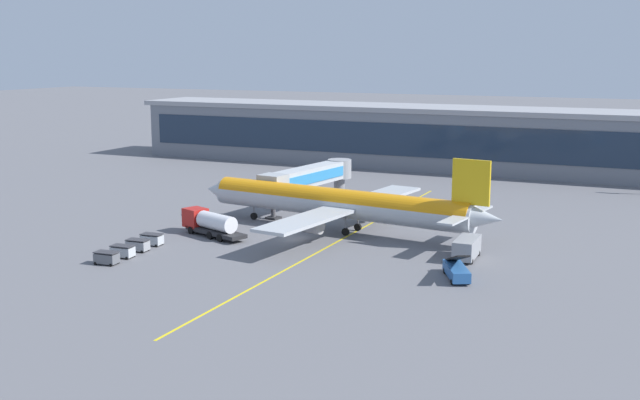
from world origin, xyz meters
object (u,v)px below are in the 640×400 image
baggage_cart_2 (138,245)px  baggage_cart_3 (152,239)px  fuel_tanker (210,223)px  baggage_cart_1 (123,251)px  lavatory_truck (467,247)px  baggage_cart_0 (107,258)px  belt_loader (456,270)px  main_airliner (339,203)px

baggage_cart_2 → baggage_cart_3: size_ratio=1.00×
fuel_tanker → baggage_cart_3: fuel_tanker is taller
baggage_cart_1 → baggage_cart_2: 3.20m
lavatory_truck → baggage_cart_3: lavatory_truck is taller
baggage_cart_0 → baggage_cart_2: size_ratio=1.00×
lavatory_truck → baggage_cart_0: 41.72m
baggage_cart_3 → baggage_cart_1: bearing=-85.4°
belt_loader → baggage_cart_1: bearing=-168.6°
main_airliner → baggage_cart_3: size_ratio=16.55×
baggage_cart_0 → baggage_cart_2: same height
fuel_tanker → baggage_cart_1: bearing=-103.6°
main_airliner → baggage_cart_2: (-17.96, -20.19, -3.11)m
baggage_cart_2 → lavatory_truck: bearing=19.5°
belt_loader → lavatory_truck: belt_loader is taller
belt_loader → baggage_cart_3: belt_loader is taller
lavatory_truck → baggage_cart_1: (-37.08, -16.40, -0.64)m
belt_loader → lavatory_truck: 8.76m
baggage_cart_0 → baggage_cart_1: bearing=94.6°
baggage_cart_0 → baggage_cart_3: 9.60m
fuel_tanker → baggage_cart_3: (-3.86, -7.47, -0.96)m
main_airliner → baggage_cart_0: bearing=-123.3°
main_airliner → lavatory_truck: size_ratio=7.78×
lavatory_truck → baggage_cart_0: bearing=-152.0°
baggage_cart_1 → baggage_cart_2: same height
baggage_cart_2 → belt_loader: bearing=6.7°
fuel_tanker → baggage_cart_0: bearing=-100.3°
baggage_cart_1 → baggage_cart_3: same height
baggage_cart_0 → fuel_tanker: bearing=79.7°
baggage_cart_0 → baggage_cart_3: bearing=94.6°
baggage_cart_2 → baggage_cart_3: bearing=94.6°
main_airliner → fuel_tanker: size_ratio=4.17×
lavatory_truck → baggage_cart_3: bearing=-165.1°
main_airliner → baggage_cart_3: 25.11m
fuel_tanker → lavatory_truck: 33.83m
lavatory_truck → baggage_cart_0: size_ratio=2.13×
lavatory_truck → baggage_cart_3: (-37.59, -10.02, -0.64)m
fuel_tanker → baggage_cart_0: 17.34m
baggage_cart_1 → fuel_tanker: bearing=76.4°
lavatory_truck → baggage_cart_1: 40.55m
lavatory_truck → baggage_cart_1: bearing=-156.1°
belt_loader → baggage_cart_1: 38.93m
baggage_cart_1 → lavatory_truck: bearing=23.9°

